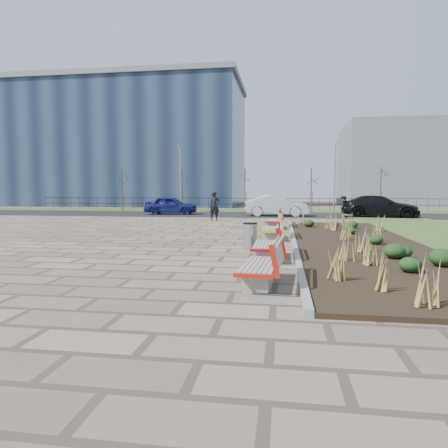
# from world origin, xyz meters

# --- Properties ---
(ground) EXTENTS (120.00, 120.00, 0.00)m
(ground) POSITION_xyz_m (0.00, 0.00, 0.00)
(ground) COLOR #816F58
(ground) RESTS_ON ground
(planting_bed) EXTENTS (4.50, 18.00, 0.10)m
(planting_bed) POSITION_xyz_m (6.25, 5.00, 0.05)
(planting_bed) COLOR black
(planting_bed) RESTS_ON ground
(planting_curb) EXTENTS (0.16, 18.00, 0.15)m
(planting_curb) POSITION_xyz_m (3.92, 5.00, 0.07)
(planting_curb) COLOR gray
(planting_curb) RESTS_ON ground
(grass_verge_far) EXTENTS (80.00, 5.00, 0.04)m
(grass_verge_far) POSITION_xyz_m (0.00, 28.00, 0.02)
(grass_verge_far) COLOR #33511E
(grass_verge_far) RESTS_ON ground
(road) EXTENTS (80.00, 7.00, 0.02)m
(road) POSITION_xyz_m (0.00, 22.00, 0.01)
(road) COLOR black
(road) RESTS_ON ground
(bench_a) EXTENTS (1.05, 2.16, 1.00)m
(bench_a) POSITION_xyz_m (3.00, -1.84, 0.50)
(bench_a) COLOR red
(bench_a) RESTS_ON ground
(bench_b) EXTENTS (0.90, 2.10, 1.00)m
(bench_b) POSITION_xyz_m (3.00, 1.39, 0.50)
(bench_b) COLOR #AE0B1E
(bench_b) RESTS_ON ground
(bench_c) EXTENTS (0.96, 2.13, 1.00)m
(bench_c) POSITION_xyz_m (3.00, 6.22, 0.50)
(bench_c) COLOR yellow
(bench_c) RESTS_ON ground
(bench_d) EXTENTS (0.95, 2.12, 1.00)m
(bench_d) POSITION_xyz_m (3.00, 10.85, 0.50)
(bench_d) COLOR #B90C1E
(bench_d) RESTS_ON ground
(litter_bin) EXTENTS (0.47, 0.47, 0.94)m
(litter_bin) POSITION_xyz_m (2.39, 2.98, 0.47)
(litter_bin) COLOR #B2B2B7
(litter_bin) RESTS_ON ground
(pedestrian) EXTENTS (0.82, 0.68, 1.92)m
(pedestrian) POSITION_xyz_m (-1.01, 15.69, 0.96)
(pedestrian) COLOR black
(pedestrian) RESTS_ON ground
(car_blue) EXTENTS (4.47, 2.14, 1.47)m
(car_blue) POSITION_xyz_m (-5.68, 21.59, 0.76)
(car_blue) COLOR navy
(car_blue) RESTS_ON road
(car_silver) EXTENTS (4.86, 1.70, 1.60)m
(car_silver) POSITION_xyz_m (3.06, 20.61, 0.82)
(car_silver) COLOR #B3B5BB
(car_silver) RESTS_ON road
(car_black) EXTENTS (5.75, 2.91, 1.60)m
(car_black) POSITION_xyz_m (10.55, 20.38, 0.82)
(car_black) COLOR black
(car_black) RESTS_ON road
(tree_a) EXTENTS (1.40, 1.40, 4.00)m
(tree_a) POSITION_xyz_m (-12.00, 26.50, 2.04)
(tree_a) COLOR #4C3D2D
(tree_a) RESTS_ON grass_verge_far
(tree_b) EXTENTS (1.40, 1.40, 4.00)m
(tree_b) POSITION_xyz_m (-6.00, 26.50, 2.04)
(tree_b) COLOR #4C3D2D
(tree_b) RESTS_ON grass_verge_far
(tree_c) EXTENTS (1.40, 1.40, 4.00)m
(tree_c) POSITION_xyz_m (0.00, 26.50, 2.04)
(tree_c) COLOR #4C3D2D
(tree_c) RESTS_ON grass_verge_far
(tree_d) EXTENTS (1.40, 1.40, 4.00)m
(tree_d) POSITION_xyz_m (6.00, 26.50, 2.04)
(tree_d) COLOR #4C3D2D
(tree_d) RESTS_ON grass_verge_far
(tree_e) EXTENTS (1.40, 1.40, 4.00)m
(tree_e) POSITION_xyz_m (12.00, 26.50, 2.04)
(tree_e) COLOR #4C3D2D
(tree_e) RESTS_ON grass_verge_far
(lamp_west) EXTENTS (0.24, 0.60, 6.00)m
(lamp_west) POSITION_xyz_m (-6.00, 26.00, 3.04)
(lamp_west) COLOR gray
(lamp_west) RESTS_ON grass_verge_far
(lamp_east) EXTENTS (0.24, 0.60, 6.00)m
(lamp_east) POSITION_xyz_m (8.00, 26.00, 3.04)
(lamp_east) COLOR gray
(lamp_east) RESTS_ON grass_verge_far
(railing_fence) EXTENTS (44.00, 0.10, 1.20)m
(railing_fence) POSITION_xyz_m (0.00, 29.50, 0.64)
(railing_fence) COLOR black
(railing_fence) RESTS_ON grass_verge_far
(building_glass) EXTENTS (40.00, 14.00, 15.00)m
(building_glass) POSITION_xyz_m (-22.00, 40.00, 7.50)
(building_glass) COLOR #192338
(building_glass) RESTS_ON ground
(building_grey) EXTENTS (18.00, 12.00, 10.00)m
(building_grey) POSITION_xyz_m (20.00, 42.00, 5.00)
(building_grey) COLOR slate
(building_grey) RESTS_ON ground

